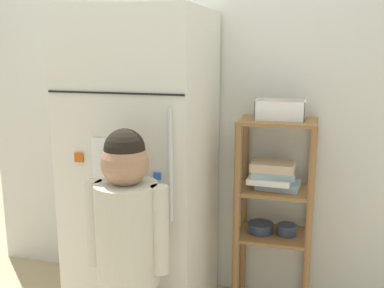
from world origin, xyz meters
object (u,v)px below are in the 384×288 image
(fruit_bin, at_px, (283,112))
(child_standing, at_px, (127,233))
(refrigerator, at_px, (145,170))
(pantry_shelf_unit, at_px, (274,196))

(fruit_bin, bearing_deg, child_standing, -128.57)
(refrigerator, bearing_deg, pantry_shelf_unit, 16.28)
(pantry_shelf_unit, relative_size, fruit_bin, 4.29)
(fruit_bin, bearing_deg, pantry_shelf_unit, -152.83)
(child_standing, xyz_separation_m, pantry_shelf_unit, (0.54, 0.69, -0.02))
(refrigerator, bearing_deg, child_standing, -77.45)
(pantry_shelf_unit, distance_m, fruit_bin, 0.45)
(child_standing, relative_size, fruit_bin, 4.50)
(child_standing, relative_size, pantry_shelf_unit, 1.05)
(child_standing, bearing_deg, refrigerator, 102.55)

